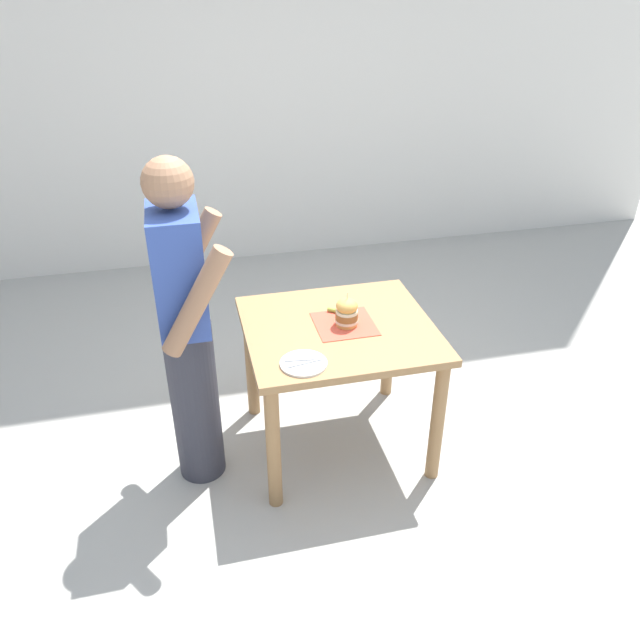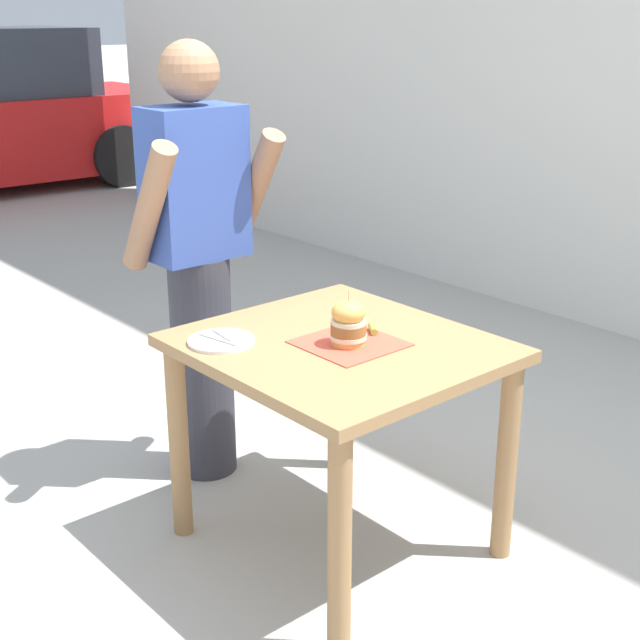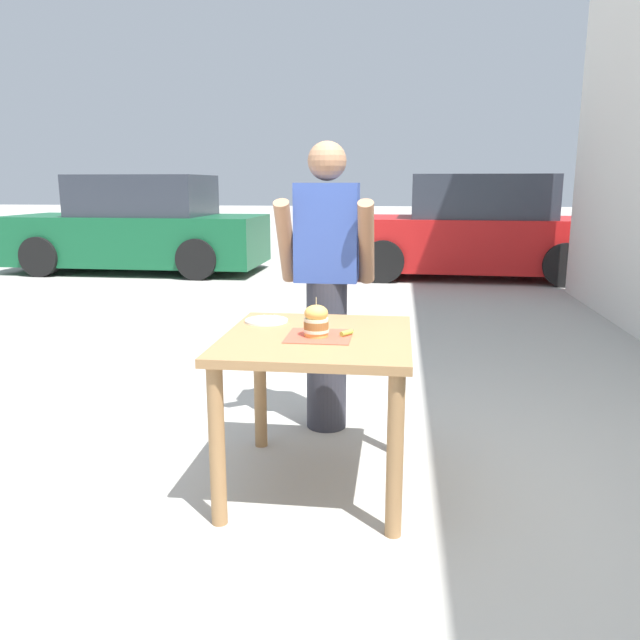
# 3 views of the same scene
# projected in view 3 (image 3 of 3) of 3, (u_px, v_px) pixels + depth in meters

# --- Properties ---
(ground_plane) EXTENTS (80.00, 80.00, 0.00)m
(ground_plane) POSITION_uv_depth(u_px,v_px,m) (317.00, 483.00, 3.09)
(ground_plane) COLOR #ADAAA3
(patio_table) EXTENTS (0.87, 0.96, 0.76)m
(patio_table) POSITION_uv_depth(u_px,v_px,m) (317.00, 362.00, 2.96)
(patio_table) COLOR #9E7247
(patio_table) RESTS_ON ground
(serving_paper) EXTENTS (0.30, 0.30, 0.00)m
(serving_paper) POSITION_uv_depth(u_px,v_px,m) (319.00, 336.00, 2.90)
(serving_paper) COLOR #D64C38
(serving_paper) RESTS_ON patio_table
(sandwich) EXTENTS (0.12, 0.12, 0.18)m
(sandwich) POSITION_uv_depth(u_px,v_px,m) (317.00, 321.00, 2.87)
(sandwich) COLOR gold
(sandwich) RESTS_ON serving_paper
(pickle_spear) EXTENTS (0.06, 0.07, 0.02)m
(pickle_spear) POSITION_uv_depth(u_px,v_px,m) (347.00, 333.00, 2.90)
(pickle_spear) COLOR #8EA83D
(pickle_spear) RESTS_ON serving_paper
(side_plate_with_forks) EXTENTS (0.22, 0.22, 0.02)m
(side_plate_with_forks) POSITION_uv_depth(u_px,v_px,m) (266.00, 321.00, 3.21)
(side_plate_with_forks) COLOR white
(side_plate_with_forks) RESTS_ON patio_table
(diner_across_table) EXTENTS (0.55, 0.35, 1.69)m
(diner_across_table) POSITION_uv_depth(u_px,v_px,m) (327.00, 284.00, 3.64)
(diner_across_table) COLOR #33333D
(diner_across_table) RESTS_ON ground
(parked_car_near_curb) EXTENTS (4.22, 1.87, 1.60)m
(parked_car_near_curb) POSITION_uv_depth(u_px,v_px,m) (140.00, 229.00, 10.49)
(parked_car_near_curb) COLOR #145933
(parked_car_near_curb) RESTS_ON ground
(parked_car_mid_block) EXTENTS (4.25, 1.94, 1.60)m
(parked_car_mid_block) POSITION_uv_depth(u_px,v_px,m) (472.00, 231.00, 9.85)
(parked_car_mid_block) COLOR red
(parked_car_mid_block) RESTS_ON ground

